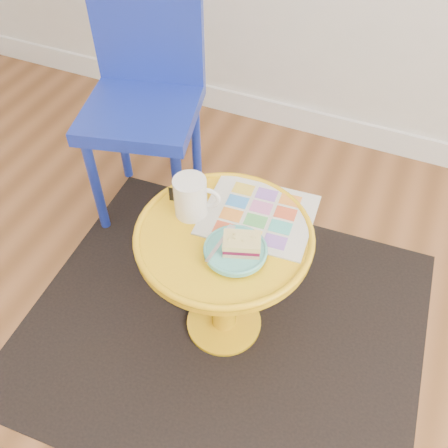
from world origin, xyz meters
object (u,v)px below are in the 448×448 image
at_px(chair, 144,88).
at_px(plate, 235,251).
at_px(newspaper, 258,215).
at_px(mug, 191,196).
at_px(side_table, 224,264).

bearing_deg(chair, plate, -57.35).
xyz_separation_m(newspaper, mug, (-0.18, -0.06, 0.06)).
bearing_deg(chair, side_table, -57.22).
bearing_deg(plate, chair, 136.77).
distance_m(mug, plate, 0.20).
bearing_deg(newspaper, chair, 142.39).
distance_m(side_table, mug, 0.23).
xyz_separation_m(side_table, plate, (0.06, -0.06, 0.15)).
relative_size(side_table, newspaper, 1.61).
height_order(side_table, mug, mug).
bearing_deg(mug, chair, 120.78).
distance_m(side_table, plate, 0.17).
xyz_separation_m(newspaper, plate, (-0.00, -0.16, 0.01)).
relative_size(side_table, plate, 2.96).
relative_size(side_table, chair, 0.55).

